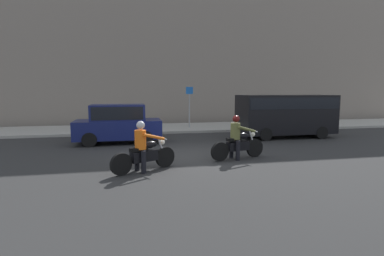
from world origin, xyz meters
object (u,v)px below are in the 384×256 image
(parked_hatchback_navy, at_px, (118,123))
(street_sign_post, at_px, (189,103))
(motorcycle_with_rider_orange_stripe, at_px, (144,151))
(parked_van_black, at_px, (286,113))
(motorcycle_with_rider_olive, at_px, (238,141))

(parked_hatchback_navy, distance_m, street_sign_post, 5.96)
(motorcycle_with_rider_orange_stripe, height_order, street_sign_post, street_sign_post)
(motorcycle_with_rider_orange_stripe, relative_size, street_sign_post, 0.78)
(motorcycle_with_rider_orange_stripe, bearing_deg, parked_van_black, 34.88)
(motorcycle_with_rider_olive, relative_size, street_sign_post, 0.83)
(motorcycle_with_rider_orange_stripe, xyz_separation_m, motorcycle_with_rider_olive, (3.36, 0.99, 0.01))
(motorcycle_with_rider_orange_stripe, xyz_separation_m, parked_hatchback_navy, (-0.89, 5.25, 0.31))
(motorcycle_with_rider_olive, xyz_separation_m, street_sign_post, (-0.05, 8.42, 1.05))
(parked_hatchback_navy, xyz_separation_m, street_sign_post, (4.20, 4.16, 0.75))
(parked_van_black, bearing_deg, parked_hatchback_navy, -179.68)
(motorcycle_with_rider_olive, distance_m, street_sign_post, 8.49)
(motorcycle_with_rider_orange_stripe, height_order, parked_hatchback_navy, parked_hatchback_navy)
(parked_hatchback_navy, height_order, street_sign_post, street_sign_post)
(parked_van_black, distance_m, parked_hatchback_navy, 8.50)
(motorcycle_with_rider_orange_stripe, distance_m, street_sign_post, 10.03)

